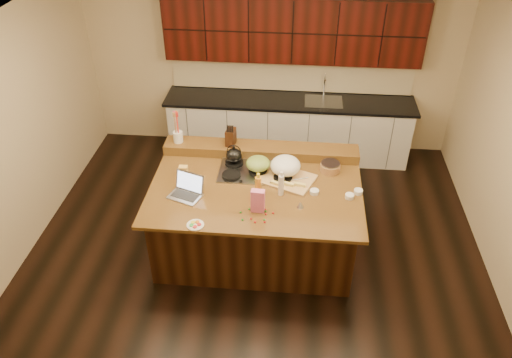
{
  "coord_description": "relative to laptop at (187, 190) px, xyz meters",
  "views": [
    {
      "loc": [
        0.43,
        -4.51,
        4.3
      ],
      "look_at": [
        0.0,
        0.05,
        1.0
      ],
      "focal_mm": 35.0,
      "sensor_mm": 36.0,
      "label": 1
    }
  ],
  "objects": [
    {
      "name": "vinegar_bottle",
      "position": [
        1.03,
        0.1,
        0.06
      ],
      "size": [
        0.08,
        0.08,
        0.25
      ],
      "primitive_type": "cylinder",
      "rotation": [
        0.0,
        0.0,
        -0.25
      ],
      "color": "silver",
      "rests_on": "island"
    },
    {
      "name": "package_box",
      "position": [
        -0.11,
        0.33,
        0.01
      ],
      "size": [
        0.1,
        0.07,
        0.14
      ],
      "primitive_type": "cube",
      "rotation": [
        0.0,
        0.0,
        0.04
      ],
      "color": "gold",
      "rests_on": "island"
    },
    {
      "name": "strainer_bowl",
      "position": [
        1.59,
        0.61,
        -0.02
      ],
      "size": [
        0.31,
        0.31,
        0.09
      ],
      "primitive_type": "cylinder",
      "rotation": [
        0.0,
        0.0,
        0.36
      ],
      "color": "#996B3F",
      "rests_on": "island"
    },
    {
      "name": "gumdrop_0",
      "position": [
        0.97,
        -0.25,
        -0.06
      ],
      "size": [
        0.02,
        0.02,
        0.02
      ],
      "primitive_type": "ellipsoid",
      "color": "red",
      "rests_on": "island"
    },
    {
      "name": "back_ledge",
      "position": [
        0.74,
        0.9,
        -0.0
      ],
      "size": [
        2.4,
        0.3,
        0.12
      ],
      "primitive_type": "cube",
      "color": "black",
      "rests_on": "island"
    },
    {
      "name": "kitchen_timer",
      "position": [
        1.25,
        -0.11,
        -0.03
      ],
      "size": [
        0.08,
        0.08,
        0.07
      ],
      "primitive_type": "cone",
      "rotation": [
        0.0,
        0.0,
        0.05
      ],
      "color": "silver",
      "rests_on": "island"
    },
    {
      "name": "candy_plate",
      "position": [
        0.19,
        -0.51,
        -0.06
      ],
      "size": [
        0.23,
        0.23,
        0.01
      ],
      "primitive_type": "cylinder",
      "rotation": [
        0.0,
        0.0,
        -0.32
      ],
      "color": "white",
      "rests_on": "island"
    },
    {
      "name": "wooden_tray",
      "position": [
        1.07,
        0.44,
        0.04
      ],
      "size": [
        0.73,
        0.64,
        0.25
      ],
      "rotation": [
        0.0,
        0.0,
        -0.39
      ],
      "color": "tan",
      "rests_on": "island"
    },
    {
      "name": "gumdrop_6",
      "position": [
        0.79,
        -0.41,
        -0.06
      ],
      "size": [
        0.02,
        0.02,
        0.02
      ],
      "primitive_type": "ellipsoid",
      "color": "red",
      "rests_on": "island"
    },
    {
      "name": "ramekin_c",
      "position": [
        1.89,
        0.2,
        -0.04
      ],
      "size": [
        0.12,
        0.12,
        0.04
      ],
      "primitive_type": "cylinder",
      "rotation": [
        0.0,
        0.0,
        -0.23
      ],
      "color": "white",
      "rests_on": "island"
    },
    {
      "name": "laptop",
      "position": [
        0.0,
        0.0,
        0.0
      ],
      "size": [
        0.42,
        0.37,
        0.24
      ],
      "rotation": [
        0.0,
        0.0,
        -0.35
      ],
      "color": "#B7B7BC",
      "rests_on": "island"
    },
    {
      "name": "cooktop",
      "position": [
        0.74,
        0.5,
        -0.05
      ],
      "size": [
        0.92,
        0.52,
        0.05
      ],
      "color": "gray",
      "rests_on": "island"
    },
    {
      "name": "ramekin_a",
      "position": [
        1.4,
        0.15,
        -0.04
      ],
      "size": [
        0.11,
        0.11,
        0.04
      ],
      "primitive_type": "cylinder",
      "rotation": [
        0.0,
        0.0,
        -0.1
      ],
      "color": "white",
      "rests_on": "island"
    },
    {
      "name": "gumdrop_9",
      "position": [
        0.71,
        -0.21,
        -0.06
      ],
      "size": [
        0.02,
        0.02,
        0.02
      ],
      "primitive_type": "ellipsoid",
      "color": "#198C26",
      "rests_on": "island"
    },
    {
      "name": "gumdrop_8",
      "position": [
        0.84,
        -0.2,
        -0.06
      ],
      "size": [
        0.02,
        0.02,
        0.02
      ],
      "primitive_type": "ellipsoid",
      "color": "red",
      "rests_on": "island"
    },
    {
      "name": "knife_block",
      "position": [
        0.37,
        0.9,
        0.16
      ],
      "size": [
        0.12,
        0.18,
        0.21
      ],
      "primitive_type": "cube",
      "rotation": [
        0.0,
        0.0,
        -0.12
      ],
      "color": "black",
      "rests_on": "back_ledge"
    },
    {
      "name": "gumdrop_11",
      "position": [
        0.75,
        -0.22,
        -0.06
      ],
      "size": [
        0.02,
        0.02,
        0.02
      ],
      "primitive_type": "ellipsoid",
      "color": "#198C26",
      "rests_on": "island"
    },
    {
      "name": "gumdrop_2",
      "position": [
        0.75,
        -0.36,
        -0.06
      ],
      "size": [
        0.02,
        0.02,
        0.02
      ],
      "primitive_type": "ellipsoid",
      "color": "red",
      "rests_on": "island"
    },
    {
      "name": "kettle",
      "position": [
        0.44,
        0.63,
        0.07
      ],
      "size": [
        0.25,
        0.25,
        0.17
      ],
      "primitive_type": "ellipsoid",
      "rotation": [
        0.0,
        0.0,
        0.4
      ],
      "color": "black",
      "rests_on": "cooktop"
    },
    {
      "name": "gumdrop_3",
      "position": [
        0.66,
        -0.39,
        -0.06
      ],
      "size": [
        0.02,
        0.02,
        0.02
      ],
      "primitive_type": "ellipsoid",
      "color": "#198C26",
      "rests_on": "island"
    },
    {
      "name": "gumdrop_7",
      "position": [
        0.89,
        -0.37,
        -0.06
      ],
      "size": [
        0.02,
        0.02,
        0.02
      ],
      "primitive_type": "ellipsoid",
      "color": "#198C26",
      "rests_on": "island"
    },
    {
      "name": "gumdrop_12",
      "position": [
        0.89,
        -0.4,
        -0.06
      ],
      "size": [
        0.02,
        0.02,
        0.02
      ],
      "primitive_type": "ellipsoid",
      "color": "red",
      "rests_on": "island"
    },
    {
      "name": "gumdrop_4",
      "position": [
        0.89,
        -0.2,
        -0.06
      ],
      "size": [
        0.02,
        0.02,
        0.02
      ],
      "primitive_type": "ellipsoid",
      "color": "red",
      "rests_on": "island"
    },
    {
      "name": "back_counter",
      "position": [
        1.04,
        2.42,
        -0.0
      ],
      "size": [
        3.7,
        0.66,
        2.4
      ],
      "color": "silver",
      "rests_on": "ground"
    },
    {
      "name": "gumdrop_1",
      "position": [
        0.89,
        -0.23,
        -0.06
      ],
      "size": [
        0.02,
        0.02,
        0.02
      ],
      "primitive_type": "ellipsoid",
      "color": "#198C26",
      "rests_on": "island"
    },
    {
      "name": "oil_bottle",
      "position": [
        0.79,
        0.01,
        0.07
      ],
      "size": [
        0.09,
        0.09,
        0.27
      ],
      "primitive_type": "cylinder",
      "rotation": [
        0.0,
        0.0,
        0.34
      ],
      "color": "orange",
      "rests_on": "island"
    },
    {
      "name": "green_bowl",
      "position": [
        0.74,
        0.5,
        0.06
      ],
      "size": [
        0.3,
        0.3,
        0.16
      ],
      "primitive_type": "ellipsoid",
      "rotation": [
        0.0,
        0.0,
        0.07
      ],
      "color": "olive",
      "rests_on": "cooktop"
    },
    {
      "name": "room",
      "position": [
        0.74,
        0.2,
        0.37
      ],
      "size": [
        5.52,
        5.02,
        2.72
      ],
      "color": "black",
      "rests_on": "ground"
    },
    {
      "name": "gumdrop_10",
      "position": [
        0.9,
        -0.28,
        -0.06
      ],
      "size": [
        0.02,
        0.02,
        0.02
      ],
      "primitive_type": "ellipsoid",
      "color": "red",
      "rests_on": "island"
    },
    {
      "name": "pink_bag",
      "position": [
        0.8,
        -0.21,
        0.07
      ],
      "size": [
        0.15,
        0.09,
        0.27
      ],
      "primitive_type": "cube",
      "rotation": [
        0.0,
        0.0,
        -0.07
      ],
      "color": "pink",
      "rests_on": "island"
    },
    {
      "name": "gumdrop_5",
      "position": [
        0.63,
        -0.27,
        -0.06
      ],
      "size": [
        0.02,
        0.02,
        0.02
      ],
      "primitive_type": "ellipsoid",
      "color": "#198C26",
      "rests_on": "island"
    },
    {
      "name": "island",
      "position": [
        0.74,
        0.2,
        -0.52
      ],
      "size": [
        2.4,
        1.6,
        0.92
      ],
      "color": "black",
      "rests_on": "ground"
    },
    {
      "name": "ramekin_b",
      "position": [
        1.79,
        0.1,
        -0.04
      ],
      "size": [
        0.12,
        0.12,
        0.04
      ],
      "primitive_type": "cylinder",
      "rotation": [
        0.0,
        0.0,
        0.23
      ],
      "color": "white",
      "rests_on": "island"
    },
    {
      "name": "utensil_crock",
      "position": [
        -0.29,
        0.9,
        0.13
      ],
      "size": [
        0.15,
        0.15,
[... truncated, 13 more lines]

